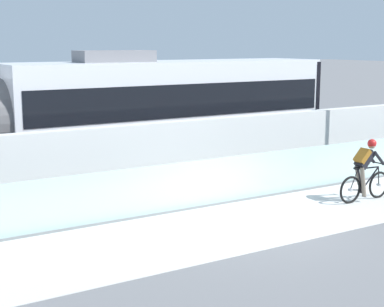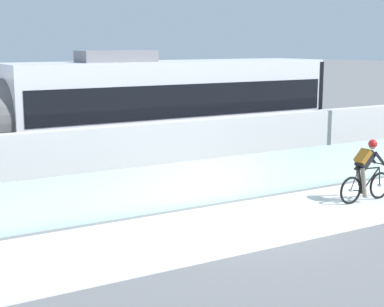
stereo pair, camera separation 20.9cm
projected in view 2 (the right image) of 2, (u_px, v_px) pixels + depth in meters
ground_plane at (246, 224)px, 13.53m from camera, size 200.00×200.00×0.00m
bike_path_deck at (246, 223)px, 13.52m from camera, size 32.00×3.20×0.01m
glass_parapet at (203, 183)px, 14.98m from camera, size 32.00×0.05×1.16m
concrete_barrier_wall at (169, 156)px, 16.43m from camera, size 32.00×0.36×1.92m
tram_rail_near at (131, 173)px, 18.70m from camera, size 32.00×0.08×0.01m
tram_rail_far at (113, 166)px, 19.92m from camera, size 32.00×0.08×0.01m
cyclist_on_bike at (366, 171)px, 15.27m from camera, size 1.77×0.58×1.61m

